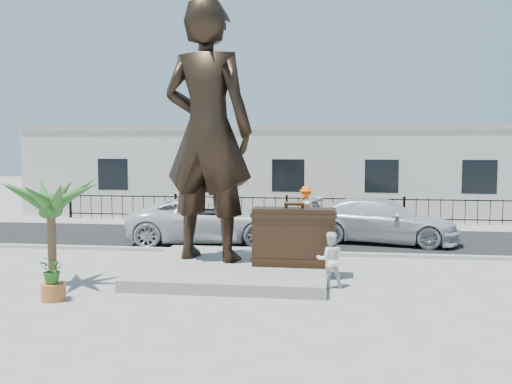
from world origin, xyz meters
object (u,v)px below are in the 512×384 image
(statue, at_px, (207,132))
(suitcase, at_px, (294,237))
(car_white, at_px, (210,220))
(tourist, at_px, (330,260))

(statue, bearing_deg, suitcase, -179.20)
(suitcase, distance_m, car_white, 6.18)
(tourist, height_order, car_white, car_white)
(statue, bearing_deg, car_white, -65.25)
(statue, xyz_separation_m, car_white, (-0.94, 4.52, -3.19))
(suitcase, bearing_deg, car_white, 125.64)
(statue, xyz_separation_m, tourist, (3.58, -1.70, -3.33))
(statue, distance_m, tourist, 5.18)
(statue, bearing_deg, tourist, 167.51)
(tourist, bearing_deg, statue, -34.50)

